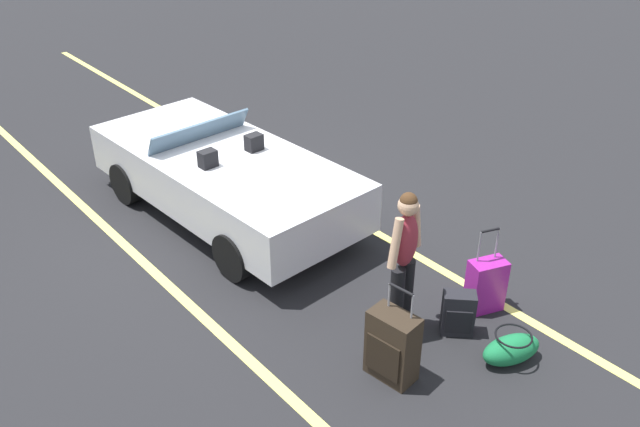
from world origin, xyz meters
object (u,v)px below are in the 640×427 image
object	(u,v)px
traveler_person	(404,256)
duffel_bag	(511,349)
convertible_car	(216,172)
suitcase_large_black	(392,346)
suitcase_medium_bright	(486,285)
suitcase_small_carryon	(458,313)

from	to	relation	value
traveler_person	duffel_bag	bearing A→B (deg)	-169.96
convertible_car	traveler_person	world-z (taller)	traveler_person
duffel_bag	traveler_person	world-z (taller)	traveler_person
suitcase_large_black	suitcase_medium_bright	size ratio (longest dim) A/B	1.01
convertible_car	duffel_bag	xyz separation A→B (m)	(-4.52, -0.56, -0.43)
suitcase_small_carryon	traveler_person	size ratio (longest dim) A/B	0.30
duffel_bag	suitcase_medium_bright	bearing A→B (deg)	-34.27
convertible_car	suitcase_small_carryon	bearing A→B (deg)	-175.48
suitcase_large_black	suitcase_medium_bright	xyz separation A→B (m)	(0.08, -1.55, -0.06)
suitcase_medium_bright	traveler_person	bearing A→B (deg)	-90.97
convertible_car	suitcase_large_black	xyz separation A→B (m)	(-3.88, 0.50, -0.22)
suitcase_large_black	traveler_person	distance (m)	0.92
convertible_car	suitcase_small_carryon	world-z (taller)	convertible_car
duffel_bag	traveler_person	size ratio (longest dim) A/B	0.43
convertible_car	duffel_bag	distance (m)	4.57
convertible_car	suitcase_large_black	distance (m)	3.92
convertible_car	suitcase_small_carryon	xyz separation A→B (m)	(-3.88, -0.50, -0.34)
duffel_bag	traveler_person	xyz separation A→B (m)	(1.08, 0.48, 0.77)
suitcase_large_black	duffel_bag	bearing A→B (deg)	141.72
traveler_person	suitcase_large_black	bearing A→B (deg)	113.56
suitcase_large_black	suitcase_medium_bright	world-z (taller)	suitcase_large_black
traveler_person	convertible_car	bearing A→B (deg)	-12.33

